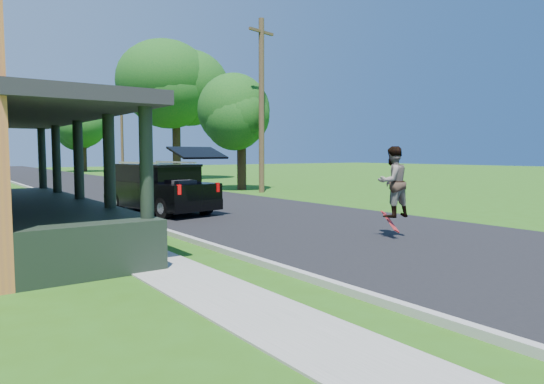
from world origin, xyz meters
TOP-DOWN VIEW (x-y plane):
  - ground at (0.00, 0.00)m, footprint 140.00×140.00m
  - street at (0.00, 20.00)m, footprint 8.00×120.00m
  - curb at (-4.05, 20.00)m, footprint 0.15×120.00m
  - sidewalk at (-5.60, 20.00)m, footprint 1.30×120.00m
  - black_suv at (-2.42, 8.87)m, footprint 2.61×5.10m
  - skateboarder at (0.18, 0.89)m, footprint 0.91×0.75m
  - skateboard at (0.14, 0.92)m, footprint 0.37×0.61m
  - tree_right_near at (5.55, 16.33)m, footprint 4.51×4.47m
  - tree_right_mid at (7.36, 28.88)m, footprint 8.85×8.63m
  - tree_right_far at (5.75, 49.82)m, footprint 5.54×5.61m
  - utility_pole_near at (5.40, 14.03)m, footprint 1.76×0.56m
  - utility_pole_far at (4.50, 33.12)m, footprint 1.42×0.25m

SIDE VIEW (x-z plane):
  - ground at x=0.00m, z-range 0.00..0.00m
  - street at x=0.00m, z-range -0.01..0.01m
  - curb at x=-4.05m, z-range -0.06..0.06m
  - sidewalk at x=-5.60m, z-range -0.01..0.01m
  - skateboard at x=0.14m, z-range 0.13..0.63m
  - black_suv at x=-2.42m, z-range -0.27..2.00m
  - skateboarder at x=0.18m, z-range 0.51..2.23m
  - utility_pole_far at x=4.50m, z-range 0.12..7.35m
  - tree_right_near at x=5.55m, z-range 1.17..7.91m
  - utility_pole_near at x=5.40m, z-range 0.15..9.11m
  - tree_right_far at x=5.75m, z-range 1.20..8.85m
  - tree_right_mid at x=7.36m, z-range 1.82..13.03m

